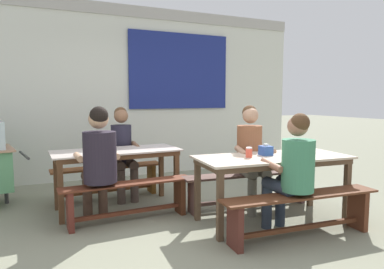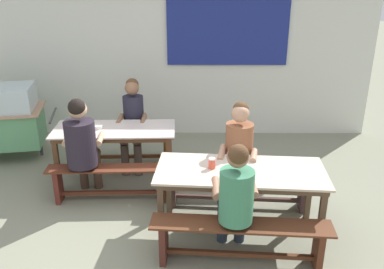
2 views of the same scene
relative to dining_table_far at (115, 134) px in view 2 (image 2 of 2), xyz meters
The scene contains 15 objects.
ground_plane 1.37m from the dining_table_far, 56.43° to the right, with size 40.00×40.00×0.00m, color gray.
backdrop_wall 2.16m from the dining_table_far, 69.35° to the left, with size 6.63×0.23×3.03m.
dining_table_far is the anchor object (origin of this frame).
dining_table_near 1.93m from the dining_table_far, 37.60° to the right, with size 1.79×0.86×0.76m.
bench_far_back 0.65m from the dining_table_far, 92.41° to the left, with size 1.54×0.35×0.45m.
bench_far_front 0.66m from the dining_table_far, 87.59° to the right, with size 1.53×0.30×0.45m.
bench_near_back 1.73m from the dining_table_far, 22.48° to the right, with size 1.79×0.39×0.45m.
bench_near_front 2.30m from the dining_table_far, 48.82° to the right, with size 1.73×0.40×0.45m.
person_center_facing 0.49m from the dining_table_far, 68.78° to the left, with size 0.40×0.57×1.29m.
person_near_front 2.17m from the dining_table_far, 48.56° to the right, with size 0.43×0.58×1.27m.
person_left_back_turned 0.57m from the dining_table_far, 121.12° to the right, with size 0.48×0.57×1.32m.
person_right_near_table 1.70m from the dining_table_far, 24.59° to the right, with size 0.48×0.55×1.32m.
tissue_box 1.85m from the dining_table_far, 36.31° to the right, with size 0.12×0.13×0.13m.
condiment_jar 1.68m from the dining_table_far, 42.90° to the right, with size 0.07×0.07×0.11m.
soup_bowl 0.24m from the dining_table_far, behind, with size 0.13×0.13×0.05m, color silver.
Camera 2 is at (0.40, -3.98, 2.67)m, focal length 38.52 mm.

